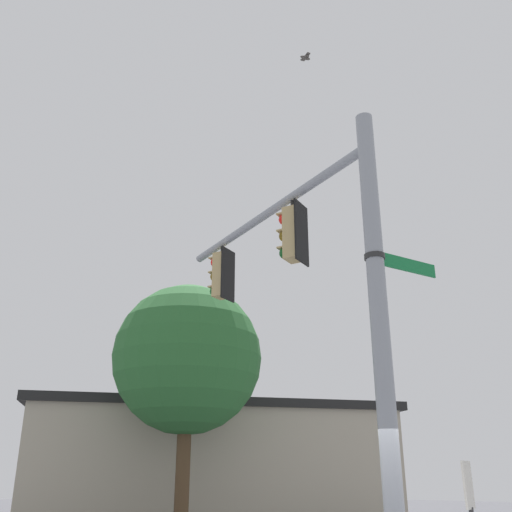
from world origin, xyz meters
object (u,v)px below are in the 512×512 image
at_px(street_name_sign, 392,261).
at_px(historical_marker, 471,507).
at_px(traffic_light_nearest_pole, 292,234).
at_px(bird_flying, 305,58).
at_px(traffic_light_mid_inner, 221,275).

xyz_separation_m(street_name_sign, historical_marker, (2.44, -0.25, -3.64)).
relative_size(traffic_light_nearest_pole, bird_flying, 5.26).
relative_size(traffic_light_nearest_pole, historical_marker, 0.62).
bearing_deg(street_name_sign, historical_marker, -5.83).
bearing_deg(bird_flying, traffic_light_mid_inner, 52.34).
height_order(traffic_light_nearest_pole, traffic_light_mid_inner, same).
xyz_separation_m(bird_flying, historical_marker, (3.16, -1.28, -7.47)).
relative_size(street_name_sign, bird_flying, 5.30).
distance_m(traffic_light_nearest_pole, bird_flying, 3.21).
distance_m(traffic_light_nearest_pole, historical_marker, 5.60).
xyz_separation_m(traffic_light_nearest_pole, bird_flying, (-1.40, -1.04, 2.69)).
bearing_deg(bird_flying, traffic_light_nearest_pole, 36.49).
bearing_deg(historical_marker, bird_flying, 158.00).
relative_size(traffic_light_mid_inner, street_name_sign, 0.99).
xyz_separation_m(traffic_light_nearest_pole, street_name_sign, (-0.68, -2.07, -1.15)).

